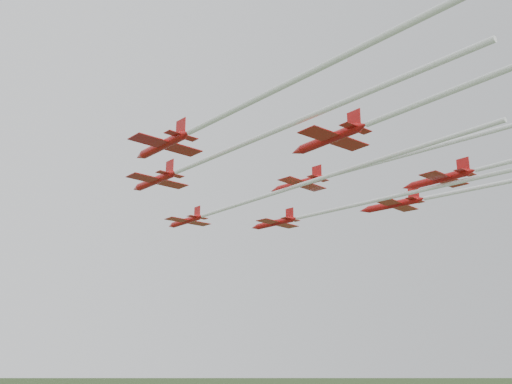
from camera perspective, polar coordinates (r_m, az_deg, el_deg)
name	(u,v)px	position (r m, az deg, el deg)	size (l,w,h in m)	color
jet_lead	(249,201)	(85.03, -0.75, -0.93)	(16.88, 60.58, 2.41)	red
jet_row2_left	(213,157)	(70.22, -4.32, 3.55)	(16.64, 53.62, 2.60)	red
jet_row2_right	(337,209)	(87.35, 8.12, -1.70)	(18.37, 50.92, 2.43)	red
jet_row3_left	(247,103)	(53.94, -0.86, 8.86)	(16.99, 55.90, 2.50)	red
jet_row3_mid	(377,163)	(74.15, 11.97, 2.90)	(18.62, 50.59, 2.40)	red
jet_row3_right	(499,183)	(90.52, 23.15, 0.81)	(25.07, 64.47, 2.84)	red
jet_row4_left	(444,94)	(53.87, 18.29, 9.30)	(15.01, 55.43, 2.55)	red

